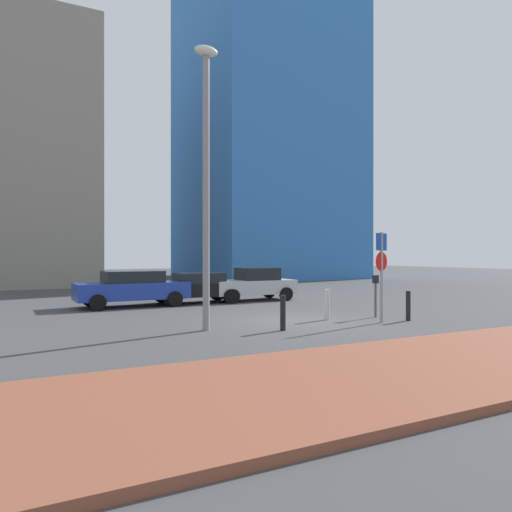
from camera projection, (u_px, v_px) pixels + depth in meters
ground_plane at (296, 321)px, 15.43m from camera, size 120.00×120.00×0.00m
sidewalk_brick at (477, 359)px, 9.44m from camera, size 40.00×4.35×0.14m
parked_car_blue at (132, 288)px, 19.65m from camera, size 4.60×2.10×1.50m
parked_car_black at (196, 287)px, 21.08m from camera, size 4.01×2.04×1.36m
parked_car_silver at (253, 284)px, 22.32m from camera, size 4.07×2.00×1.55m
parking_sign_post at (381, 266)px, 14.96m from camera, size 0.59×0.18×2.88m
parking_meter at (376, 290)px, 16.28m from camera, size 0.18×0.14×1.46m
street_lamp at (206, 166)px, 13.42m from camera, size 0.70×0.36×8.15m
traffic_bollard_near at (408, 306)px, 15.42m from camera, size 0.15×0.15×0.98m
traffic_bollard_mid at (283, 313)px, 13.43m from camera, size 0.16×0.16×1.01m
traffic_bollard_far at (327, 305)px, 15.64m from camera, size 0.16×0.16×1.02m
building_colorful_midrise at (264, 124)px, 46.12m from camera, size 14.09×15.54×30.04m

